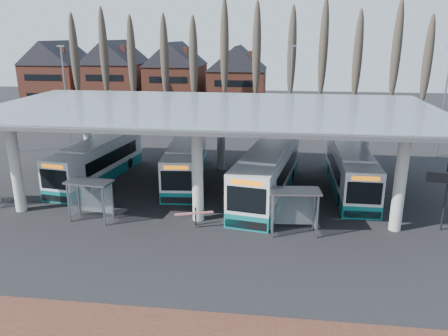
# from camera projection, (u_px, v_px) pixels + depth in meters

# --- Properties ---
(ground) EXTENTS (140.00, 140.00, 0.00)m
(ground) POSITION_uv_depth(u_px,v_px,m) (191.00, 237.00, 25.36)
(ground) COLOR black
(ground) RESTS_ON ground
(station_canopy) EXTENTS (32.00, 16.00, 6.34)m
(station_canopy) POSITION_uv_depth(u_px,v_px,m) (211.00, 116.00, 31.28)
(station_canopy) COLOR #BBBBB6
(station_canopy) RESTS_ON ground
(poplar_row) EXTENTS (45.10, 1.10, 14.50)m
(poplar_row) POSITION_uv_depth(u_px,v_px,m) (242.00, 55.00, 54.09)
(poplar_row) COLOR #473D33
(poplar_row) RESTS_ON ground
(townhouse_row) EXTENTS (36.80, 10.30, 12.25)m
(townhouse_row) POSITION_uv_depth(u_px,v_px,m) (146.00, 70.00, 67.24)
(townhouse_row) COLOR brown
(townhouse_row) RESTS_ON ground
(lamp_post_a) EXTENTS (0.80, 0.16, 10.17)m
(lamp_post_a) POSITION_uv_depth(u_px,v_px,m) (65.00, 92.00, 46.82)
(lamp_post_a) COLOR slate
(lamp_post_a) RESTS_ON ground
(lamp_post_b) EXTENTS (0.80, 0.16, 10.17)m
(lamp_post_b) POSITION_uv_depth(u_px,v_px,m) (290.00, 91.00, 47.74)
(lamp_post_b) COLOR slate
(lamp_post_b) RESTS_ON ground
(lamp_post_c) EXTENTS (0.80, 0.16, 10.17)m
(lamp_post_c) POSITION_uv_depth(u_px,v_px,m) (444.00, 101.00, 40.37)
(lamp_post_c) COLOR slate
(lamp_post_c) RESTS_ON ground
(bus_0) EXTENTS (3.91, 11.49, 3.13)m
(bus_0) POSITION_uv_depth(u_px,v_px,m) (98.00, 161.00, 35.24)
(bus_0) COLOR silver
(bus_0) RESTS_ON ground
(bus_1) EXTENTS (3.43, 11.49, 3.14)m
(bus_1) POSITION_uv_depth(u_px,v_px,m) (186.00, 161.00, 35.14)
(bus_1) COLOR silver
(bus_1) RESTS_ON ground
(bus_2) EXTENTS (4.83, 13.08, 3.56)m
(bus_2) POSITION_uv_depth(u_px,v_px,m) (268.00, 173.00, 31.57)
(bus_2) COLOR silver
(bus_2) RESTS_ON ground
(bus_3) EXTENTS (2.52, 11.59, 3.22)m
(bus_3) POSITION_uv_depth(u_px,v_px,m) (350.00, 170.00, 32.82)
(bus_3) COLOR silver
(bus_3) RESTS_ON ground
(shelter_1) EXTENTS (2.96, 1.74, 2.61)m
(shelter_1) POSITION_uv_depth(u_px,v_px,m) (91.00, 191.00, 27.22)
(shelter_1) COLOR gray
(shelter_1) RESTS_ON ground
(shelter_2) EXTENTS (3.06, 1.75, 2.72)m
(shelter_2) POSITION_uv_depth(u_px,v_px,m) (294.00, 201.00, 25.35)
(shelter_2) COLOR gray
(shelter_2) RESTS_ON ground
(info_sign_0) EXTENTS (2.40, 0.35, 3.57)m
(info_sign_0) POSITION_uv_depth(u_px,v_px,m) (448.00, 183.00, 25.37)
(info_sign_0) COLOR black
(info_sign_0) RESTS_ON ground
(barrier) EXTENTS (2.24, 0.99, 1.16)m
(barrier) POSITION_uv_depth(u_px,v_px,m) (194.00, 214.00, 26.26)
(barrier) COLOR black
(barrier) RESTS_ON ground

